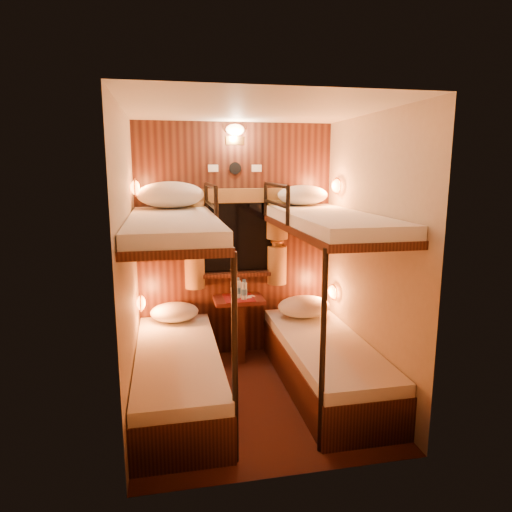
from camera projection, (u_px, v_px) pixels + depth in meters
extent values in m
plane|color=black|center=(255.00, 397.00, 3.96)|extent=(2.10, 2.10, 0.00)
plane|color=silver|center=(255.00, 109.00, 3.49)|extent=(2.10, 2.10, 0.00)
plane|color=#C6B293|center=(235.00, 242.00, 4.73)|extent=(2.40, 0.00, 2.40)
plane|color=#C6B293|center=(290.00, 297.00, 2.72)|extent=(2.40, 0.00, 2.40)
plane|color=#C6B293|center=(129.00, 267.00, 3.53)|extent=(0.00, 2.40, 2.40)
plane|color=#C6B293|center=(369.00, 257.00, 3.92)|extent=(0.00, 2.40, 2.40)
cube|color=black|center=(235.00, 242.00, 4.72)|extent=(2.00, 0.03, 2.40)
cube|color=black|center=(178.00, 382.00, 3.86)|extent=(0.70, 1.90, 0.35)
cube|color=white|center=(177.00, 357.00, 3.82)|extent=(0.68, 1.88, 0.10)
cube|color=black|center=(173.00, 233.00, 3.62)|extent=(0.70, 1.90, 0.06)
cube|color=white|center=(173.00, 223.00, 3.60)|extent=(0.68, 1.88, 0.10)
cylinder|color=black|center=(235.00, 361.00, 2.96)|extent=(0.04, 0.04, 1.45)
cylinder|color=black|center=(206.00, 200.00, 4.50)|extent=(0.04, 0.04, 0.32)
cylinder|color=black|center=(216.00, 208.00, 3.68)|extent=(0.04, 0.04, 0.32)
cylinder|color=black|center=(210.00, 186.00, 4.06)|extent=(0.04, 0.85, 0.04)
cylinder|color=black|center=(211.00, 205.00, 4.09)|extent=(0.03, 0.85, 0.03)
cube|color=black|center=(324.00, 368.00, 4.12)|extent=(0.70, 1.90, 0.35)
cube|color=white|center=(325.00, 345.00, 4.07)|extent=(0.68, 1.88, 0.10)
cube|color=black|center=(328.00, 228.00, 3.87)|extent=(0.70, 1.90, 0.06)
cube|color=white|center=(329.00, 219.00, 3.86)|extent=(0.68, 1.88, 0.10)
cylinder|color=black|center=(323.00, 354.00, 3.08)|extent=(0.04, 0.04, 1.45)
cylinder|color=black|center=(266.00, 199.00, 4.61)|extent=(0.04, 0.04, 0.32)
cylinder|color=black|center=(288.00, 206.00, 3.79)|extent=(0.04, 0.04, 0.32)
cylinder|color=black|center=(276.00, 185.00, 4.17)|extent=(0.04, 0.85, 0.04)
cylinder|color=black|center=(276.00, 204.00, 4.21)|extent=(0.03, 0.85, 0.03)
cube|color=black|center=(236.00, 237.00, 4.69)|extent=(0.98, 0.02, 0.78)
cube|color=black|center=(236.00, 238.00, 4.68)|extent=(0.90, 0.01, 0.70)
cube|color=black|center=(237.00, 274.00, 4.72)|extent=(1.00, 0.12, 0.04)
cube|color=brown|center=(236.00, 196.00, 4.58)|extent=(1.10, 0.06, 0.14)
cylinder|color=brown|center=(194.00, 221.00, 4.53)|extent=(0.22, 0.22, 0.40)
cylinder|color=brown|center=(194.00, 244.00, 4.57)|extent=(0.11, 0.11, 0.12)
cylinder|color=brown|center=(195.00, 269.00, 4.62)|extent=(0.20, 0.20, 0.40)
torus|color=#CA843B|center=(194.00, 244.00, 4.57)|extent=(0.14, 0.14, 0.02)
cylinder|color=brown|center=(277.00, 220.00, 4.70)|extent=(0.22, 0.22, 0.40)
cylinder|color=brown|center=(277.00, 242.00, 4.74)|extent=(0.11, 0.11, 0.12)
cylinder|color=brown|center=(277.00, 265.00, 4.79)|extent=(0.20, 0.20, 0.40)
torus|color=#CA843B|center=(277.00, 242.00, 4.74)|extent=(0.14, 0.14, 0.02)
cylinder|color=black|center=(235.00, 168.00, 4.56)|extent=(0.12, 0.02, 0.12)
cube|color=silver|center=(213.00, 168.00, 4.51)|extent=(0.10, 0.01, 0.07)
cube|color=silver|center=(257.00, 168.00, 4.60)|extent=(0.10, 0.01, 0.07)
cube|color=#CA843B|center=(235.00, 140.00, 4.50)|extent=(0.18, 0.01, 0.08)
ellipsoid|color=#FFCC8C|center=(235.00, 130.00, 4.47)|extent=(0.18, 0.09, 0.11)
ellipsoid|color=orange|center=(141.00, 303.00, 4.31)|extent=(0.08, 0.20, 0.13)
torus|color=#CA843B|center=(141.00, 303.00, 4.31)|extent=(0.02, 0.17, 0.17)
ellipsoid|color=orange|center=(135.00, 188.00, 4.10)|extent=(0.08, 0.20, 0.13)
torus|color=#CA843B|center=(135.00, 188.00, 4.10)|extent=(0.02, 0.17, 0.17)
ellipsoid|color=orange|center=(333.00, 292.00, 4.68)|extent=(0.08, 0.20, 0.13)
torus|color=#CA843B|center=(333.00, 292.00, 4.68)|extent=(0.02, 0.17, 0.17)
ellipsoid|color=orange|center=(337.00, 186.00, 4.47)|extent=(0.08, 0.20, 0.13)
torus|color=#CA843B|center=(337.00, 186.00, 4.47)|extent=(0.02, 0.17, 0.17)
cube|color=#501512|center=(239.00, 300.00, 4.65)|extent=(0.50, 0.34, 0.04)
cube|color=black|center=(239.00, 330.00, 4.71)|extent=(0.08, 0.30, 0.61)
cube|color=maroon|center=(239.00, 298.00, 4.65)|extent=(0.30, 0.34, 0.01)
cylinder|color=#99BFE5|center=(244.00, 291.00, 4.58)|extent=(0.06, 0.06, 0.18)
cylinder|color=#396CAC|center=(244.00, 292.00, 4.58)|extent=(0.06, 0.06, 0.06)
cylinder|color=#396CAC|center=(244.00, 281.00, 4.56)|extent=(0.03, 0.03, 0.03)
cylinder|color=#99BFE5|center=(238.00, 289.00, 4.62)|extent=(0.06, 0.06, 0.18)
cylinder|color=#396CAC|center=(238.00, 290.00, 4.63)|extent=(0.06, 0.06, 0.06)
cylinder|color=#396CAC|center=(238.00, 279.00, 4.60)|extent=(0.03, 0.03, 0.03)
cube|color=silver|center=(248.00, 298.00, 4.64)|extent=(0.09, 0.07, 0.01)
cube|color=silver|center=(251.00, 296.00, 4.70)|extent=(0.09, 0.08, 0.01)
ellipsoid|color=silver|center=(175.00, 312.00, 4.52)|extent=(0.48, 0.34, 0.19)
ellipsoid|color=silver|center=(304.00, 306.00, 4.65)|extent=(0.54, 0.39, 0.21)
ellipsoid|color=silver|center=(170.00, 195.00, 4.22)|extent=(0.62, 0.44, 0.24)
ellipsoid|color=silver|center=(303.00, 195.00, 4.55)|extent=(0.51, 0.36, 0.20)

